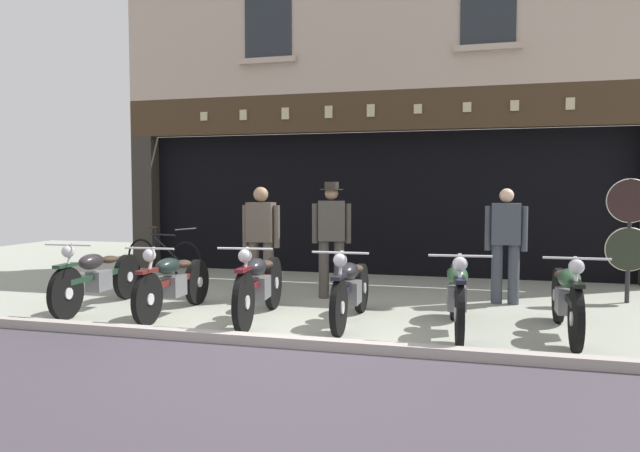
{
  "coord_description": "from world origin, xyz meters",
  "views": [
    {
      "loc": [
        1.89,
        -5.52,
        1.57
      ],
      "look_at": [
        -0.37,
        2.81,
        1.04
      ],
      "focal_mm": 33.63,
      "sensor_mm": 36.0,
      "label": 1
    }
  ],
  "objects_px": {
    "motorcycle_far_left": "(98,277)",
    "salesman_right": "(506,241)",
    "motorcycle_center_left": "(259,284)",
    "shopkeeper_center": "(332,234)",
    "motorcycle_center": "(351,288)",
    "motorcycle_right": "(567,297)",
    "salesman_left": "(261,237)",
    "motorcycle_left": "(173,282)",
    "leaning_bicycle": "(163,257)",
    "tyre_sign_pole": "(629,227)",
    "advert_board_near": "(296,173)",
    "motorcycle_center_right": "(457,293)"
  },
  "relations": [
    {
      "from": "motorcycle_far_left",
      "to": "salesman_right",
      "type": "distance_m",
      "value": 5.47
    },
    {
      "from": "motorcycle_center_left",
      "to": "shopkeeper_center",
      "type": "xyz_separation_m",
      "value": [
        0.48,
        1.63,
        0.49
      ]
    },
    {
      "from": "motorcycle_center",
      "to": "motorcycle_right",
      "type": "height_order",
      "value": "motorcycle_right"
    },
    {
      "from": "motorcycle_center_left",
      "to": "salesman_right",
      "type": "relative_size",
      "value": 1.3
    },
    {
      "from": "shopkeeper_center",
      "to": "salesman_right",
      "type": "bearing_deg",
      "value": 170.99
    },
    {
      "from": "salesman_left",
      "to": "motorcycle_left",
      "type": "bearing_deg",
      "value": 61.65
    },
    {
      "from": "shopkeeper_center",
      "to": "salesman_right",
      "type": "distance_m",
      "value": 2.41
    },
    {
      "from": "motorcycle_right",
      "to": "salesman_right",
      "type": "distance_m",
      "value": 1.86
    },
    {
      "from": "motorcycle_far_left",
      "to": "leaning_bicycle",
      "type": "xyz_separation_m",
      "value": [
        -0.58,
        2.67,
        -0.05
      ]
    },
    {
      "from": "leaning_bicycle",
      "to": "tyre_sign_pole",
      "type": "bearing_deg",
      "value": 101.97
    },
    {
      "from": "motorcycle_right",
      "to": "shopkeeper_center",
      "type": "height_order",
      "value": "shopkeeper_center"
    },
    {
      "from": "salesman_left",
      "to": "advert_board_near",
      "type": "distance_m",
      "value": 3.17
    },
    {
      "from": "salesman_left",
      "to": "motorcycle_center_right",
      "type": "bearing_deg",
      "value": 155.99
    },
    {
      "from": "motorcycle_center_right",
      "to": "tyre_sign_pole",
      "type": "bearing_deg",
      "value": -138.14
    },
    {
      "from": "motorcycle_center_right",
      "to": "salesman_left",
      "type": "bearing_deg",
      "value": -29.8
    },
    {
      "from": "motorcycle_center_left",
      "to": "advert_board_near",
      "type": "bearing_deg",
      "value": -84.41
    },
    {
      "from": "motorcycle_right",
      "to": "leaning_bicycle",
      "type": "height_order",
      "value": "leaning_bicycle"
    },
    {
      "from": "salesman_right",
      "to": "motorcycle_center_left",
      "type": "bearing_deg",
      "value": 34.18
    },
    {
      "from": "motorcycle_center",
      "to": "tyre_sign_pole",
      "type": "bearing_deg",
      "value": -147.56
    },
    {
      "from": "motorcycle_right",
      "to": "tyre_sign_pole",
      "type": "height_order",
      "value": "tyre_sign_pole"
    },
    {
      "from": "salesman_left",
      "to": "motorcycle_center",
      "type": "bearing_deg",
      "value": 143.94
    },
    {
      "from": "motorcycle_center_right",
      "to": "salesman_left",
      "type": "xyz_separation_m",
      "value": [
        -2.76,
        1.28,
        0.46
      ]
    },
    {
      "from": "motorcycle_left",
      "to": "salesman_left",
      "type": "relative_size",
      "value": 1.2
    },
    {
      "from": "motorcycle_far_left",
      "to": "salesman_right",
      "type": "relative_size",
      "value": 1.29
    },
    {
      "from": "motorcycle_far_left",
      "to": "tyre_sign_pole",
      "type": "distance_m",
      "value": 7.19
    },
    {
      "from": "motorcycle_left",
      "to": "salesman_right",
      "type": "height_order",
      "value": "salesman_right"
    },
    {
      "from": "motorcycle_far_left",
      "to": "motorcycle_right",
      "type": "distance_m",
      "value": 5.74
    },
    {
      "from": "shopkeeper_center",
      "to": "leaning_bicycle",
      "type": "distance_m",
      "value": 3.59
    },
    {
      "from": "motorcycle_right",
      "to": "salesman_left",
      "type": "height_order",
      "value": "salesman_left"
    },
    {
      "from": "motorcycle_left",
      "to": "motorcycle_center",
      "type": "relative_size",
      "value": 1.0
    },
    {
      "from": "motorcycle_far_left",
      "to": "shopkeeper_center",
      "type": "height_order",
      "value": "shopkeeper_center"
    },
    {
      "from": "salesman_left",
      "to": "tyre_sign_pole",
      "type": "xyz_separation_m",
      "value": [
        4.97,
        1.06,
        0.17
      ]
    },
    {
      "from": "motorcycle_far_left",
      "to": "advert_board_near",
      "type": "height_order",
      "value": "advert_board_near"
    },
    {
      "from": "motorcycle_far_left",
      "to": "motorcycle_left",
      "type": "xyz_separation_m",
      "value": [
        1.13,
        -0.07,
        -0.01
      ]
    },
    {
      "from": "motorcycle_center",
      "to": "shopkeeper_center",
      "type": "xyz_separation_m",
      "value": [
        -0.61,
        1.52,
        0.51
      ]
    },
    {
      "from": "motorcycle_center",
      "to": "salesman_left",
      "type": "relative_size",
      "value": 1.2
    },
    {
      "from": "leaning_bicycle",
      "to": "motorcycle_far_left",
      "type": "bearing_deg",
      "value": 27.58
    },
    {
      "from": "motorcycle_center_right",
      "to": "advert_board_near",
      "type": "bearing_deg",
      "value": -58.11
    },
    {
      "from": "tyre_sign_pole",
      "to": "leaning_bicycle",
      "type": "relative_size",
      "value": 1.0
    },
    {
      "from": "motorcycle_far_left",
      "to": "motorcycle_right",
      "type": "xyz_separation_m",
      "value": [
        5.74,
        0.02,
        0.0
      ]
    },
    {
      "from": "motorcycle_right",
      "to": "tyre_sign_pole",
      "type": "distance_m",
      "value": 2.54
    },
    {
      "from": "advert_board_near",
      "to": "salesman_right",
      "type": "bearing_deg",
      "value": -32.8
    },
    {
      "from": "motorcycle_center",
      "to": "motorcycle_right",
      "type": "distance_m",
      "value": 2.35
    },
    {
      "from": "motorcycle_center_left",
      "to": "salesman_left",
      "type": "bearing_deg",
      "value": -76.29
    },
    {
      "from": "motorcycle_far_left",
      "to": "salesman_right",
      "type": "xyz_separation_m",
      "value": [
        5.17,
        1.74,
        0.45
      ]
    },
    {
      "from": "shopkeeper_center",
      "to": "leaning_bicycle",
      "type": "relative_size",
      "value": 0.97
    },
    {
      "from": "motorcycle_center_left",
      "to": "advert_board_near",
      "type": "relative_size",
      "value": 1.89
    },
    {
      "from": "salesman_right",
      "to": "tyre_sign_pole",
      "type": "distance_m",
      "value": 1.72
    },
    {
      "from": "motorcycle_center",
      "to": "motorcycle_left",
      "type": "bearing_deg",
      "value": 1.41
    },
    {
      "from": "motorcycle_center_right",
      "to": "advert_board_near",
      "type": "xyz_separation_m",
      "value": [
        -3.18,
        4.26,
        1.45
      ]
    }
  ]
}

